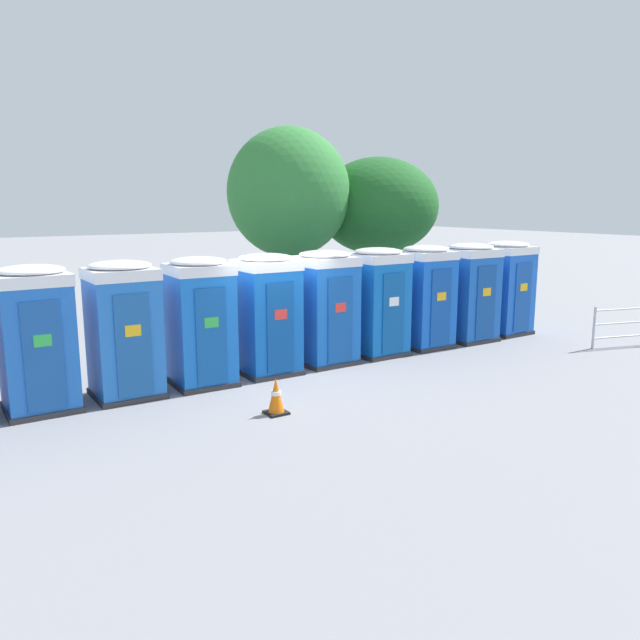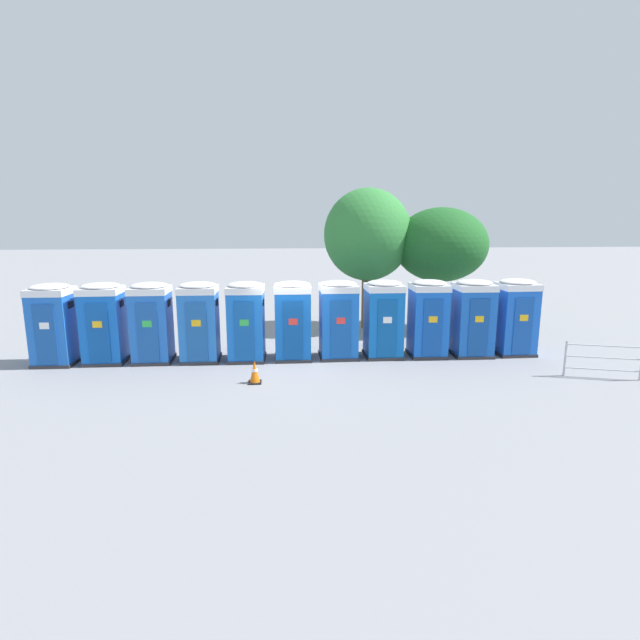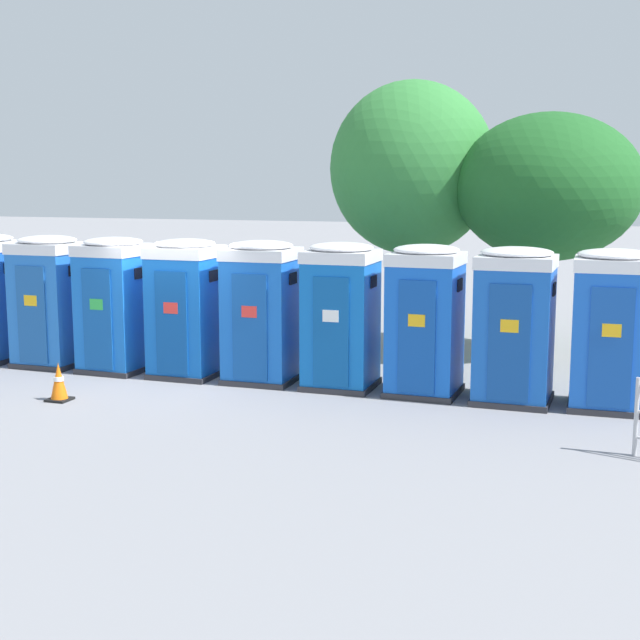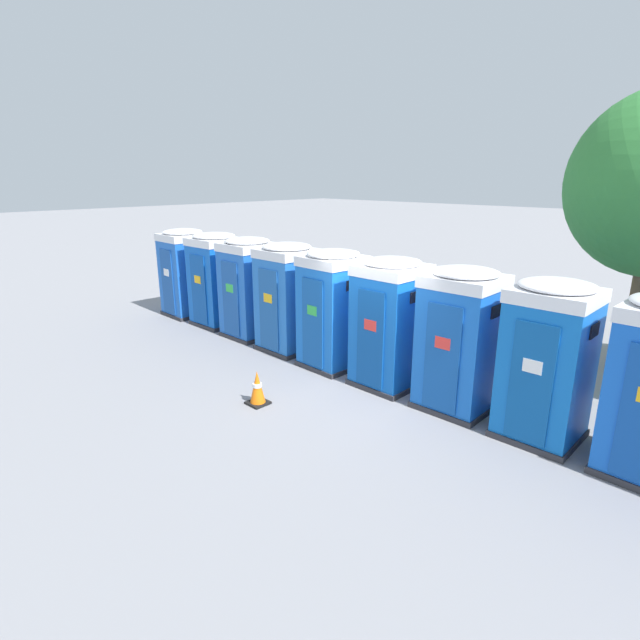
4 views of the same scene
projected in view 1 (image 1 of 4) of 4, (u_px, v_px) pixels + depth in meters
The scene contains 14 objects.
ground_plane at pixel (271, 374), 13.14m from camera, with size 120.00×120.00×0.00m, color gray.
portapotty_2 at pixel (36, 338), 10.66m from camera, with size 1.20×1.21×2.54m.
portapotty_3 at pixel (124, 329), 11.44m from camera, with size 1.20×1.21×2.54m.
portapotty_4 at pixel (200, 321), 12.20m from camera, with size 1.21×1.24×2.54m.
portapotty_5 at pixel (267, 314), 13.02m from camera, with size 1.19×1.21×2.54m.
portapotty_6 at pixel (325, 307), 13.85m from camera, with size 1.24×1.22×2.54m.
portapotty_7 at pixel (378, 301), 14.64m from camera, with size 1.20×1.21×2.54m.
portapotty_8 at pixel (425, 296), 15.43m from camera, with size 1.20×1.22×2.54m.
portapotty_9 at pixel (469, 292), 16.17m from camera, with size 1.26×1.22×2.54m.
portapotty_10 at pixel (506, 287), 17.03m from camera, with size 1.24×1.23×2.54m.
street_tree_0 at pixel (378, 207), 19.15m from camera, with size 3.72×3.72×4.93m.
street_tree_1 at pixel (289, 193), 17.91m from camera, with size 3.54×3.54×5.69m.
traffic_cone at pixel (276, 396), 10.64m from camera, with size 0.36×0.36×0.64m.
event_barrier at pixel (627, 324), 15.63m from camera, with size 1.98×0.63×1.05m.
Camera 1 is at (-6.10, -11.18, 3.57)m, focal length 35.00 mm.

